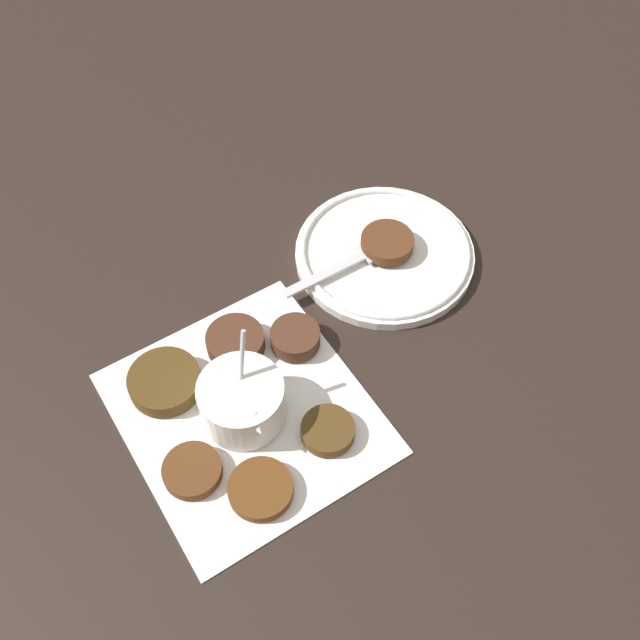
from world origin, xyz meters
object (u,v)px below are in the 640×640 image
fork (362,256)px  serving_plate (385,253)px  fritter_on_plate (387,242)px  sauce_bowl (242,403)px

fork → serving_plate: bearing=91.1°
fritter_on_plate → fork: (0.00, -0.04, -0.01)m
sauce_bowl → fork: bearing=121.0°
fritter_on_plate → fork: bearing=-87.0°
sauce_bowl → fritter_on_plate: 0.28m
fritter_on_plate → fork: size_ratio=0.36×
serving_plate → fritter_on_plate: size_ratio=3.40×
serving_plate → fork: (0.00, -0.03, 0.01)m
serving_plate → fritter_on_plate: 0.02m
fork → fritter_on_plate: bearing=93.0°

